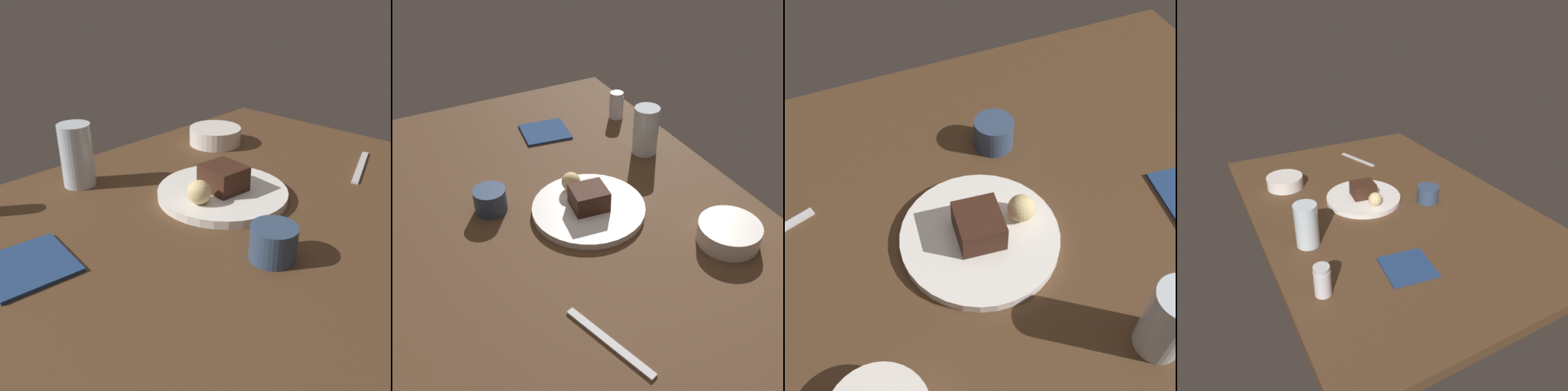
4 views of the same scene
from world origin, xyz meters
The scene contains 10 objects.
dining_table centered at (0.00, 0.00, 1.50)cm, with size 120.00×84.00×3.00cm, color #4C331E.
dessert_plate centered at (-5.62, -5.08, 3.81)cm, with size 25.27×25.27×1.62cm, color white.
chocolate_cake_slice centered at (-5.80, -5.09, 7.05)cm, with size 7.69×7.00×4.85cm, color #381E14.
bread_roll centered at (1.77, -4.40, 6.85)cm, with size 4.45×4.45×4.45cm, color #DBC184.
salt_shaker centered at (30.58, -33.39, 6.95)cm, with size 4.13×4.13×8.01cm.
water_glass centered at (10.20, -30.19, 9.43)cm, with size 6.57×6.57×12.87cm, color silver.
side_bowl centered at (-27.60, -26.23, 5.15)cm, with size 13.02×13.02×4.31cm, color white.
coffee_cup centered at (5.12, 14.01, 5.77)cm, with size 7.27×7.27×5.55cm, color #334766.
butter_knife centered at (-38.08, 8.06, 3.25)cm, with size 19.00×1.40×0.50cm, color silver.
folded_napkin centered at (31.89, -10.79, 3.30)cm, with size 12.11×12.65×0.60cm, color navy.
Camera 2 is at (-79.73, 33.93, 70.51)cm, focal length 43.98 mm.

